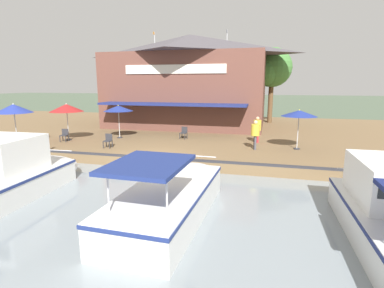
{
  "coord_description": "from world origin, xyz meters",
  "views": [
    {
      "loc": [
        14.2,
        5.85,
        4.49
      ],
      "look_at": [
        -1.0,
        1.97,
        1.3
      ],
      "focal_mm": 28.0,
      "sensor_mm": 36.0,
      "label": 1
    }
  ],
  "objects_px": {
    "cafe_chair_back_row_seat": "(108,140)",
    "person_near_entrance": "(255,131)",
    "person_mid_patio": "(257,126)",
    "motorboat_fourth_along": "(174,194)",
    "patio_umbrella_mid_patio_right": "(118,108)",
    "mooring_post": "(48,144)",
    "tree_behind_restaurant": "(271,69)",
    "tree_downstream_bank": "(169,70)",
    "waterfront_restaurant": "(190,80)",
    "patio_umbrella_far_corner": "(14,109)",
    "patio_umbrella_mid_patio_left": "(299,113)",
    "cafe_chair_facing_river": "(184,132)",
    "patio_umbrella_by_entrance": "(66,108)",
    "cafe_chair_far_corner_seat": "(64,134)"
  },
  "relations": [
    {
      "from": "tree_behind_restaurant",
      "to": "tree_downstream_bank",
      "type": "height_order",
      "value": "tree_downstream_bank"
    },
    {
      "from": "patio_umbrella_mid_patio_right",
      "to": "tree_behind_restaurant",
      "type": "distance_m",
      "value": 15.69
    },
    {
      "from": "cafe_chair_far_corner_seat",
      "to": "motorboat_fourth_along",
      "type": "xyz_separation_m",
      "value": [
        7.83,
        10.31,
        -0.39
      ]
    },
    {
      "from": "patio_umbrella_mid_patio_left",
      "to": "cafe_chair_facing_river",
      "type": "bearing_deg",
      "value": -102.49
    },
    {
      "from": "person_near_entrance",
      "to": "mooring_post",
      "type": "bearing_deg",
      "value": -74.26
    },
    {
      "from": "patio_umbrella_mid_patio_right",
      "to": "person_near_entrance",
      "type": "bearing_deg",
      "value": 81.08
    },
    {
      "from": "patio_umbrella_mid_patio_left",
      "to": "motorboat_fourth_along",
      "type": "xyz_separation_m",
      "value": [
        9.12,
        -4.82,
        -2.07
      ]
    },
    {
      "from": "patio_umbrella_far_corner",
      "to": "patio_umbrella_by_entrance",
      "type": "bearing_deg",
      "value": 127.66
    },
    {
      "from": "patio_umbrella_far_corner",
      "to": "cafe_chair_far_corner_seat",
      "type": "relative_size",
      "value": 3.09
    },
    {
      "from": "cafe_chair_far_corner_seat",
      "to": "tree_downstream_bank",
      "type": "distance_m",
      "value": 15.74
    },
    {
      "from": "motorboat_fourth_along",
      "to": "patio_umbrella_far_corner",
      "type": "bearing_deg",
      "value": -116.44
    },
    {
      "from": "patio_umbrella_mid_patio_left",
      "to": "patio_umbrella_far_corner",
      "type": "distance_m",
      "value": 17.83
    },
    {
      "from": "waterfront_restaurant",
      "to": "tree_downstream_bank",
      "type": "bearing_deg",
      "value": -140.76
    },
    {
      "from": "patio_umbrella_mid_patio_right",
      "to": "mooring_post",
      "type": "distance_m",
      "value": 5.55
    },
    {
      "from": "person_near_entrance",
      "to": "patio_umbrella_mid_patio_left",
      "type": "bearing_deg",
      "value": 106.02
    },
    {
      "from": "patio_umbrella_far_corner",
      "to": "mooring_post",
      "type": "distance_m",
      "value": 4.09
    },
    {
      "from": "cafe_chair_back_row_seat",
      "to": "tree_behind_restaurant",
      "type": "height_order",
      "value": "tree_behind_restaurant"
    },
    {
      "from": "patio_umbrella_mid_patio_right",
      "to": "cafe_chair_facing_river",
      "type": "bearing_deg",
      "value": 100.54
    },
    {
      "from": "patio_umbrella_mid_patio_right",
      "to": "cafe_chair_far_corner_seat",
      "type": "height_order",
      "value": "patio_umbrella_mid_patio_right"
    },
    {
      "from": "person_mid_patio",
      "to": "motorboat_fourth_along",
      "type": "bearing_deg",
      "value": -12.82
    },
    {
      "from": "cafe_chair_facing_river",
      "to": "person_near_entrance",
      "type": "distance_m",
      "value": 5.64
    },
    {
      "from": "patio_umbrella_far_corner",
      "to": "person_mid_patio",
      "type": "bearing_deg",
      "value": 105.38
    },
    {
      "from": "waterfront_restaurant",
      "to": "patio_umbrella_far_corner",
      "type": "height_order",
      "value": "waterfront_restaurant"
    },
    {
      "from": "person_near_entrance",
      "to": "tree_downstream_bank",
      "type": "bearing_deg",
      "value": -144.65
    },
    {
      "from": "patio_umbrella_by_entrance",
      "to": "tree_downstream_bank",
      "type": "distance_m",
      "value": 14.85
    },
    {
      "from": "person_mid_patio",
      "to": "tree_downstream_bank",
      "type": "height_order",
      "value": "tree_downstream_bank"
    },
    {
      "from": "patio_umbrella_mid_patio_right",
      "to": "patio_umbrella_far_corner",
      "type": "distance_m",
      "value": 6.56
    },
    {
      "from": "person_mid_patio",
      "to": "motorboat_fourth_along",
      "type": "relative_size",
      "value": 0.24
    },
    {
      "from": "patio_umbrella_far_corner",
      "to": "motorboat_fourth_along",
      "type": "bearing_deg",
      "value": 63.56
    },
    {
      "from": "cafe_chair_back_row_seat",
      "to": "person_near_entrance",
      "type": "xyz_separation_m",
      "value": [
        -1.69,
        8.76,
        0.63
      ]
    },
    {
      "from": "patio_umbrella_mid_patio_right",
      "to": "patio_umbrella_mid_patio_left",
      "type": "bearing_deg",
      "value": 86.16
    },
    {
      "from": "patio_umbrella_by_entrance",
      "to": "cafe_chair_facing_river",
      "type": "relative_size",
      "value": 3.0
    },
    {
      "from": "patio_umbrella_mid_patio_right",
      "to": "waterfront_restaurant",
      "type": "bearing_deg",
      "value": 160.26
    },
    {
      "from": "tree_behind_restaurant",
      "to": "tree_downstream_bank",
      "type": "bearing_deg",
      "value": -96.73
    },
    {
      "from": "cafe_chair_facing_river",
      "to": "cafe_chair_far_corner_seat",
      "type": "xyz_separation_m",
      "value": [
        2.97,
        -7.6,
        0.0
      ]
    },
    {
      "from": "cafe_chair_facing_river",
      "to": "tree_downstream_bank",
      "type": "height_order",
      "value": "tree_downstream_bank"
    },
    {
      "from": "cafe_chair_back_row_seat",
      "to": "person_near_entrance",
      "type": "height_order",
      "value": "person_near_entrance"
    },
    {
      "from": "tree_downstream_bank",
      "to": "mooring_post",
      "type": "bearing_deg",
      "value": -5.73
    },
    {
      "from": "cafe_chair_back_row_seat",
      "to": "patio_umbrella_mid_patio_right",
      "type": "bearing_deg",
      "value": -164.16
    },
    {
      "from": "cafe_chair_facing_river",
      "to": "mooring_post",
      "type": "relative_size",
      "value": 1.1
    },
    {
      "from": "patio_umbrella_mid_patio_left",
      "to": "waterfront_restaurant",
      "type": "bearing_deg",
      "value": -135.62
    },
    {
      "from": "patio_umbrella_by_entrance",
      "to": "person_near_entrance",
      "type": "xyz_separation_m",
      "value": [
        -0.15,
        12.68,
        -1.14
      ]
    },
    {
      "from": "patio_umbrella_mid_patio_left",
      "to": "tree_downstream_bank",
      "type": "bearing_deg",
      "value": -137.12
    },
    {
      "from": "mooring_post",
      "to": "cafe_chair_far_corner_seat",
      "type": "bearing_deg",
      "value": -161.6
    },
    {
      "from": "motorboat_fourth_along",
      "to": "cafe_chair_back_row_seat",
      "type": "bearing_deg",
      "value": -136.5
    },
    {
      "from": "motorboat_fourth_along",
      "to": "tree_downstream_bank",
      "type": "bearing_deg",
      "value": -161.25
    },
    {
      "from": "waterfront_restaurant",
      "to": "person_mid_patio",
      "type": "bearing_deg",
      "value": 40.29
    },
    {
      "from": "patio_umbrella_far_corner",
      "to": "person_near_entrance",
      "type": "distance_m",
      "value": 15.35
    },
    {
      "from": "person_mid_patio",
      "to": "tree_downstream_bank",
      "type": "bearing_deg",
      "value": -140.07
    },
    {
      "from": "patio_umbrella_far_corner",
      "to": "cafe_chair_facing_river",
      "type": "relative_size",
      "value": 3.09
    }
  ]
}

